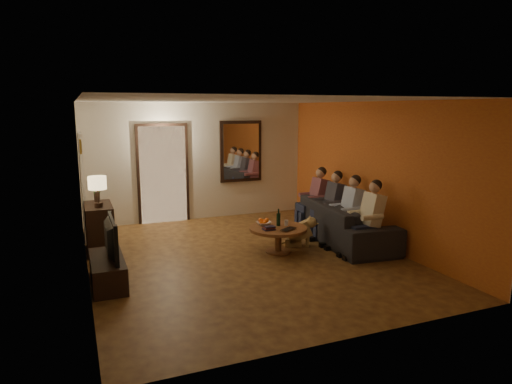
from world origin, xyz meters
name	(u,v)px	position (x,y,z in m)	size (l,w,h in m)	color
floor	(246,257)	(0.00, 0.00, 0.00)	(5.00, 6.00, 0.01)	#482813
ceiling	(246,100)	(0.00, 0.00, 2.60)	(5.00, 6.00, 0.01)	white
back_wall	(198,162)	(0.00, 3.00, 1.30)	(5.00, 0.02, 2.60)	beige
front_wall	(349,224)	(0.00, -3.00, 1.30)	(5.00, 0.02, 2.60)	beige
left_wall	(83,192)	(-2.50, 0.00, 1.30)	(0.02, 6.00, 2.60)	beige
right_wall	(373,173)	(2.50, 0.00, 1.30)	(0.02, 6.00, 2.60)	beige
orange_accent	(373,173)	(2.49, 0.00, 1.30)	(0.01, 6.00, 2.60)	#BE5120
kitchen_doorway	(163,175)	(-0.80, 2.98, 1.05)	(1.00, 0.06, 2.10)	#FFE0A5
door_trim	(163,175)	(-0.80, 2.97, 1.05)	(1.12, 0.04, 2.22)	black
fridge_glimpse	(175,181)	(-0.55, 2.98, 0.90)	(0.45, 0.03, 1.70)	silver
mirror_frame	(241,151)	(1.00, 2.96, 1.50)	(1.00, 0.05, 1.40)	black
mirror_glass	(241,151)	(1.00, 2.93, 1.50)	(0.86, 0.02, 1.26)	white
white_door	(83,186)	(-2.46, 2.30, 1.02)	(0.06, 0.85, 2.04)	white
framed_art	(80,146)	(-2.47, 1.30, 1.85)	(0.03, 0.28, 0.24)	#B28C33
art_canvas	(81,146)	(-2.46, 1.30, 1.85)	(0.01, 0.22, 0.18)	brown
dresser	(99,228)	(-2.25, 1.32, 0.41)	(0.45, 0.93, 0.83)	black
table_lamp	(98,192)	(-2.25, 1.10, 1.10)	(0.30, 0.30, 0.54)	beige
flower_vase	(96,190)	(-2.25, 1.54, 1.05)	(0.14, 0.14, 0.44)	red
tv_stand	(108,271)	(-2.25, -0.37, 0.19)	(0.45, 1.17, 0.39)	black
tv	(106,239)	(-2.25, -0.37, 0.68)	(0.13, 0.99, 0.57)	black
sofa	(344,222)	(2.06, 0.22, 0.37)	(1.00, 2.56, 0.75)	black
person_a	(369,221)	(1.96, -0.68, 0.60)	(0.60, 0.40, 1.20)	tan
person_b	(349,214)	(1.96, -0.08, 0.60)	(0.60, 0.40, 1.20)	tan
person_c	(331,207)	(1.96, 0.52, 0.60)	(0.60, 0.40, 1.20)	tan
person_d	(316,201)	(1.96, 1.12, 0.60)	(0.60, 0.40, 1.20)	tan
dog	(299,231)	(1.13, 0.26, 0.28)	(0.56, 0.24, 0.56)	#AB874E
coffee_table	(278,240)	(0.62, 0.06, 0.23)	(1.00, 1.00, 0.45)	brown
bowl	(264,223)	(0.44, 0.28, 0.48)	(0.26, 0.26, 0.06)	white
oranges	(264,220)	(0.44, 0.28, 0.55)	(0.20, 0.20, 0.08)	#FF6215
wine_bottle	(278,217)	(0.67, 0.16, 0.60)	(0.07, 0.07, 0.31)	black
wine_glass	(286,223)	(0.80, 0.11, 0.50)	(0.06, 0.06, 0.10)	silver
book_stack	(269,228)	(0.40, -0.04, 0.48)	(0.20, 0.15, 0.07)	black
laptop	(291,230)	(0.72, -0.22, 0.46)	(0.33, 0.21, 0.03)	black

